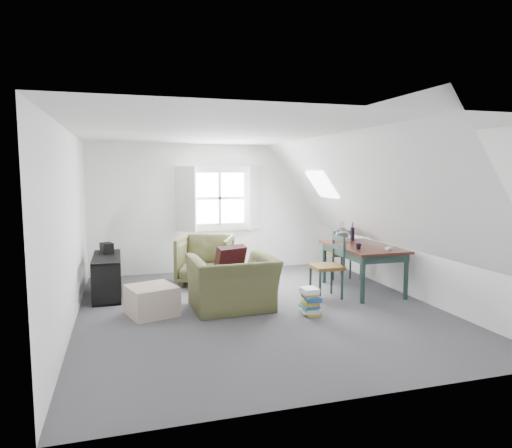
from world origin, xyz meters
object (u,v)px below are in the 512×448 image
object	(u,v)px
magazine_stack	(310,301)
dining_table	(363,252)
dining_chair_far	(339,253)
dining_chair_near	(329,266)
armchair_far	(206,283)
armchair_near	(233,309)
ottoman	(152,300)
media_shelf	(107,278)

from	to	relation	value
magazine_stack	dining_table	bearing A→B (deg)	35.44
dining_chair_far	dining_chair_near	xyz separation A→B (m)	(-0.75, -1.14, 0.03)
armchair_far	dining_chair_far	size ratio (longest dim) A/B	1.03
armchair_near	dining_chair_near	size ratio (longest dim) A/B	1.21
armchair_near	ottoman	xyz separation A→B (m)	(-1.13, 0.07, 0.20)
armchair_near	dining_chair_near	xyz separation A→B (m)	(1.59, 0.19, 0.51)
ottoman	dining_chair_near	bearing A→B (deg)	2.52
ottoman	magazine_stack	world-z (taller)	ottoman
armchair_far	ottoman	size ratio (longest dim) A/B	1.54
ottoman	dining_chair_far	xyz separation A→B (m)	(3.47, 1.26, 0.27)
dining_chair_near	ottoman	bearing A→B (deg)	-95.35
dining_chair_near	media_shelf	distance (m)	3.50
dining_table	armchair_near	bearing A→B (deg)	-173.30
dining_table	dining_chair_far	distance (m)	0.94
armchair_near	dining_chair_near	distance (m)	1.68
ottoman	dining_table	size ratio (longest dim) A/B	0.40
armchair_near	ottoman	distance (m)	1.15
armchair_near	ottoman	world-z (taller)	ottoman
armchair_near	media_shelf	world-z (taller)	media_shelf
armchair_far	ottoman	bearing A→B (deg)	-101.42
armchair_near	armchair_far	bearing A→B (deg)	-88.60
ottoman	dining_table	world-z (taller)	dining_table
armchair_near	magazine_stack	distance (m)	1.13
armchair_near	magazine_stack	size ratio (longest dim) A/B	3.18
media_shelf	magazine_stack	size ratio (longest dim) A/B	3.39
dining_table	magazine_stack	world-z (taller)	dining_table
media_shelf	armchair_far	bearing A→B (deg)	10.59
dining_chair_far	media_shelf	distance (m)	4.09
ottoman	dining_chair_near	xyz separation A→B (m)	(2.72, 0.12, 0.31)
dining_chair_near	magazine_stack	xyz separation A→B (m)	(-0.61, -0.73, -0.32)
dining_table	magazine_stack	xyz separation A→B (m)	(-1.34, -0.95, -0.47)
armchair_near	armchair_far	world-z (taller)	armchair_far
armchair_far	dining_chair_near	xyz separation A→B (m)	(1.69, -1.46, 0.51)
armchair_near	ottoman	size ratio (longest dim) A/B	1.94
ottoman	dining_chair_far	size ratio (longest dim) A/B	0.67
dining_table	magazine_stack	bearing A→B (deg)	-147.90
dining_chair_far	armchair_near	bearing A→B (deg)	47.49
dining_chair_far	dining_table	bearing A→B (deg)	106.36
dining_chair_near	armchair_near	bearing A→B (deg)	-91.15
dining_chair_far	magazine_stack	bearing A→B (deg)	71.84
dining_table	dining_chair_far	world-z (taller)	dining_chair_far
ottoman	dining_table	xyz separation A→B (m)	(3.45, 0.34, 0.45)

